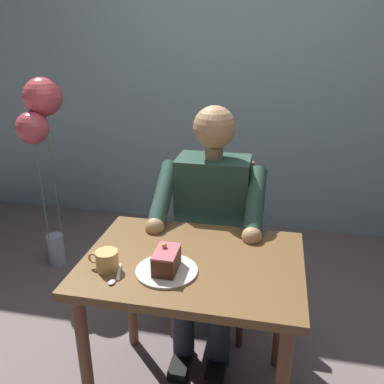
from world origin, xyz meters
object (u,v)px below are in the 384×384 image
object	(u,v)px
dessert_spoon	(115,277)
balloon_display	(41,127)
cake_slice	(166,260)
seated_person	(210,226)
dining_table	(193,282)
chair	(215,236)
coffee_cup	(107,260)

from	to	relation	value
dessert_spoon	balloon_display	distance (m)	1.48
cake_slice	balloon_display	distance (m)	1.53
cake_slice	seated_person	bearing A→B (deg)	-98.26
cake_slice	balloon_display	size ratio (longest dim) A/B	0.10
dessert_spoon	balloon_display	world-z (taller)	balloon_display
dining_table	chair	bearing A→B (deg)	-90.00
cake_slice	dessert_spoon	xyz separation A→B (m)	(0.18, 0.08, -0.05)
chair	seated_person	distance (m)	0.23
dining_table	seated_person	bearing A→B (deg)	-90.00
chair	dessert_spoon	size ratio (longest dim) A/B	6.44
balloon_display	dining_table	bearing A→B (deg)	141.80
chair	dining_table	bearing A→B (deg)	90.00
chair	coffee_cup	size ratio (longest dim) A/B	7.52
seated_person	coffee_cup	distance (m)	0.65
dessert_spoon	seated_person	bearing A→B (deg)	-112.28
chair	cake_slice	size ratio (longest dim) A/B	6.76
dining_table	balloon_display	bearing A→B (deg)	-38.20
seated_person	cake_slice	distance (m)	0.56
seated_person	balloon_display	world-z (taller)	balloon_display
dining_table	coffee_cup	size ratio (longest dim) A/B	7.18
coffee_cup	balloon_display	xyz separation A→B (m)	(0.88, -1.07, 0.23)
dining_table	chair	distance (m)	0.61
dining_table	coffee_cup	xyz separation A→B (m)	(0.31, 0.14, 0.15)
dessert_spoon	balloon_display	size ratio (longest dim) A/B	0.11
seated_person	dessert_spoon	distance (m)	0.67
dining_table	cake_slice	size ratio (longest dim) A/B	6.46
dessert_spoon	balloon_display	bearing A→B (deg)	-50.34
chair	seated_person	bearing A→B (deg)	90.00
balloon_display	seated_person	bearing A→B (deg)	157.12
coffee_cup	dessert_spoon	world-z (taller)	coffee_cup
chair	cake_slice	distance (m)	0.76
seated_person	coffee_cup	world-z (taller)	seated_person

